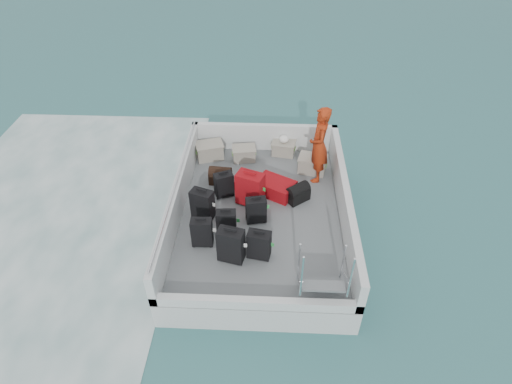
% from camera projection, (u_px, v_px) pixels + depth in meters
% --- Properties ---
extents(ground, '(160.00, 160.00, 0.00)m').
position_uv_depth(ground, '(261.00, 232.00, 9.51)').
color(ground, '#184E54').
rests_on(ground, ground).
extents(wake_foam, '(10.00, 10.00, 0.00)m').
position_uv_depth(wake_foam, '(49.00, 225.00, 9.68)').
color(wake_foam, white).
rests_on(wake_foam, ground).
extents(ferry_hull, '(3.60, 5.00, 0.60)m').
position_uv_depth(ferry_hull, '(261.00, 222.00, 9.32)').
color(ferry_hull, silver).
rests_on(ferry_hull, ground).
extents(deck, '(3.30, 4.70, 0.02)m').
position_uv_depth(deck, '(261.00, 212.00, 9.13)').
color(deck, slate).
rests_on(deck, ferry_hull).
extents(deck_fittings, '(3.60, 5.00, 0.90)m').
position_uv_depth(deck_fittings, '(277.00, 209.00, 8.63)').
color(deck_fittings, silver).
rests_on(deck_fittings, deck).
extents(suitcase_0, '(0.41, 0.24, 0.62)m').
position_uv_depth(suitcase_0, '(202.00, 233.00, 8.18)').
color(suitcase_0, black).
rests_on(suitcase_0, deck).
extents(suitcase_1, '(0.51, 0.40, 0.68)m').
position_uv_depth(suitcase_1, '(203.00, 205.00, 8.77)').
color(suitcase_1, black).
rests_on(suitcase_1, deck).
extents(suitcase_2, '(0.46, 0.38, 0.58)m').
position_uv_depth(suitcase_2, '(224.00, 185.00, 9.35)').
color(suitcase_2, black).
rests_on(suitcase_2, deck).
extents(suitcase_3, '(0.53, 0.38, 0.72)m').
position_uv_depth(suitcase_3, '(231.00, 246.00, 7.84)').
color(suitcase_3, black).
rests_on(suitcase_3, deck).
extents(suitcase_4, '(0.40, 0.25, 0.57)m').
position_uv_depth(suitcase_4, '(226.00, 223.00, 8.42)').
color(suitcase_4, black).
rests_on(suitcase_4, deck).
extents(suitcase_5, '(0.65, 0.52, 0.77)m').
position_uv_depth(suitcase_5, '(250.00, 189.00, 9.09)').
color(suitcase_5, maroon).
rests_on(suitcase_5, deck).
extents(suitcase_6, '(0.47, 0.33, 0.60)m').
position_uv_depth(suitcase_6, '(259.00, 245.00, 7.94)').
color(suitcase_6, black).
rests_on(suitcase_6, deck).
extents(suitcase_7, '(0.45, 0.31, 0.58)m').
position_uv_depth(suitcase_7, '(256.00, 210.00, 8.71)').
color(suitcase_7, black).
rests_on(suitcase_7, deck).
extents(suitcase_8, '(0.99, 0.88, 0.33)m').
position_uv_depth(suitcase_8, '(275.00, 187.00, 9.49)').
color(suitcase_8, maroon).
rests_on(suitcase_8, deck).
extents(duffel_0, '(0.53, 0.34, 0.32)m').
position_uv_depth(duffel_0, '(220.00, 177.00, 9.80)').
color(duffel_0, black).
rests_on(duffel_0, deck).
extents(duffel_1, '(0.52, 0.47, 0.32)m').
position_uv_depth(duffel_1, '(245.00, 184.00, 9.59)').
color(duffel_1, black).
rests_on(duffel_1, deck).
extents(duffel_2, '(0.57, 0.54, 0.32)m').
position_uv_depth(duffel_2, '(298.00, 194.00, 9.31)').
color(duffel_2, black).
rests_on(duffel_2, deck).
extents(crate_0, '(0.72, 0.60, 0.38)m').
position_uv_depth(crate_0, '(210.00, 151.00, 10.56)').
color(crate_0, '#A0998B').
rests_on(crate_0, deck).
extents(crate_1, '(0.58, 0.44, 0.32)m').
position_uv_depth(crate_1, '(244.00, 154.00, 10.51)').
color(crate_1, '#A0998B').
rests_on(crate_1, deck).
extents(crate_2, '(0.59, 0.46, 0.32)m').
position_uv_depth(crate_2, '(284.00, 149.00, 10.70)').
color(crate_2, '#A0998B').
rests_on(crate_2, deck).
extents(crate_3, '(0.70, 0.56, 0.37)m').
position_uv_depth(crate_3, '(312.00, 165.00, 10.12)').
color(crate_3, '#A0998B').
rests_on(crate_3, deck).
extents(yellow_bag, '(0.28, 0.26, 0.22)m').
position_uv_depth(yellow_bag, '(307.00, 163.00, 10.30)').
color(yellow_bag, yellow).
rests_on(yellow_bag, deck).
extents(white_bag, '(0.24, 0.24, 0.18)m').
position_uv_depth(white_bag, '(284.00, 140.00, 10.54)').
color(white_bag, white).
rests_on(white_bag, crate_2).
extents(passenger, '(0.44, 0.68, 1.81)m').
position_uv_depth(passenger, '(319.00, 145.00, 9.47)').
color(passenger, '#E93E15').
rests_on(passenger, deck).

